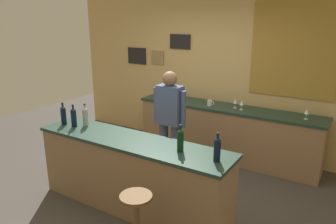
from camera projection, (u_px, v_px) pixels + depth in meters
ground_plane at (151, 193)px, 4.43m from camera, size 10.00×10.00×0.00m
back_wall at (217, 71)px, 5.66m from camera, size 6.00×0.09×2.80m
bar_counter at (132, 174)px, 3.98m from camera, size 2.58×0.60×0.92m
side_counter at (225, 132)px, 5.44m from camera, size 3.13×0.56×0.90m
bartender at (169, 119)px, 4.57m from camera, size 0.52×0.21×1.62m
bar_stool at (136, 215)px, 3.15m from camera, size 0.32×0.32×0.68m
wine_bottle_a at (63, 115)px, 4.35m from camera, size 0.07×0.07×0.31m
wine_bottle_b at (74, 117)px, 4.26m from camera, size 0.07×0.07×0.31m
wine_bottle_c at (85, 116)px, 4.30m from camera, size 0.07×0.07×0.31m
wine_bottle_d at (180, 140)px, 3.47m from camera, size 0.07×0.07×0.31m
wine_bottle_e at (217, 149)px, 3.23m from camera, size 0.07×0.07×0.31m
wine_glass_a at (235, 102)px, 5.22m from camera, size 0.07×0.07×0.16m
wine_glass_b at (242, 103)px, 5.12m from camera, size 0.07×0.07×0.16m
wine_glass_c at (307, 112)px, 4.64m from camera, size 0.07×0.07×0.16m
coffee_mug at (210, 103)px, 5.38m from camera, size 0.12×0.08×0.09m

